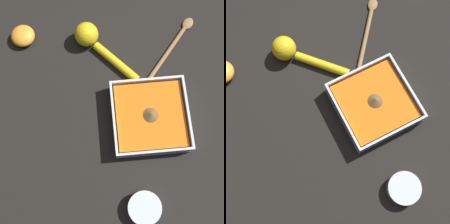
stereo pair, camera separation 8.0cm
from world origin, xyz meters
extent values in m
plane|color=black|center=(0.00, 0.00, 0.00)|extent=(4.00, 4.00, 0.00)
cube|color=silver|center=(-0.04, 0.02, 0.00)|extent=(0.19, 0.19, 0.01)
cube|color=silver|center=(-0.04, 0.11, 0.03)|extent=(0.19, 0.01, 0.04)
cube|color=silver|center=(-0.04, -0.07, 0.03)|extent=(0.19, 0.01, 0.04)
cube|color=silver|center=(0.05, 0.02, 0.03)|extent=(0.01, 0.18, 0.04)
cube|color=silver|center=(-0.13, 0.02, 0.03)|extent=(0.01, 0.18, 0.04)
cube|color=orange|center=(-0.04, 0.02, 0.02)|extent=(0.17, 0.17, 0.03)
cone|color=brown|center=(-0.04, 0.02, 0.05)|extent=(0.04, 0.04, 0.01)
cylinder|color=silver|center=(0.18, -0.02, 0.02)|extent=(0.08, 0.08, 0.03)
cylinder|color=brown|center=(0.18, -0.02, 0.01)|extent=(0.07, 0.07, 0.02)
sphere|color=yellow|center=(-0.28, -0.13, 0.03)|extent=(0.07, 0.07, 0.07)
cylinder|color=yellow|center=(-0.20, -0.05, 0.01)|extent=(0.13, 0.12, 0.02)
ellipsoid|color=orange|center=(-0.30, -0.30, 0.02)|extent=(0.07, 0.07, 0.04)
ellipsoid|color=olive|center=(-0.31, 0.17, 0.01)|extent=(0.05, 0.05, 0.01)
cylinder|color=olive|center=(-0.22, 0.09, 0.01)|extent=(0.16, 0.13, 0.01)
camera|label=1|loc=(0.15, -0.09, 0.80)|focal=50.00mm
camera|label=2|loc=(0.13, -0.17, 0.80)|focal=50.00mm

